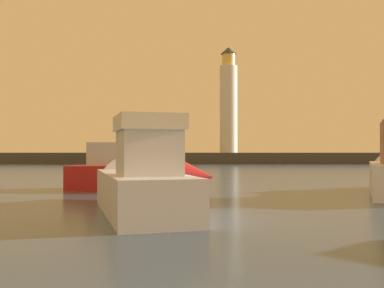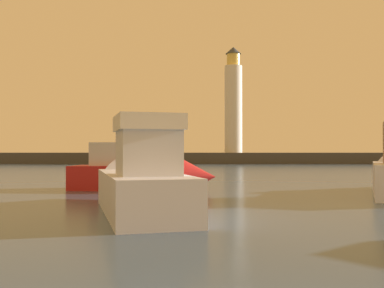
% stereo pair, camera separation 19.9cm
% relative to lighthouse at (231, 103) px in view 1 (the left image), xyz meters
% --- Properties ---
extents(ground_plane, '(220.00, 220.00, 0.00)m').
position_rel_lighthouse_xyz_m(ground_plane, '(-5.32, -35.33, -9.94)').
color(ground_plane, '#384C60').
extents(breakwater, '(81.26, 5.80, 1.78)m').
position_rel_lighthouse_xyz_m(breakwater, '(-5.32, 0.00, -9.05)').
color(breakwater, '#423F3D').
rests_on(breakwater, ground_plane).
extents(lighthouse, '(2.84, 2.84, 17.24)m').
position_rel_lighthouse_xyz_m(lighthouse, '(0.00, 0.00, 0.00)').
color(lighthouse, silver).
rests_on(lighthouse, breakwater).
extents(motorboat_0, '(7.69, 2.78, 2.85)m').
position_rel_lighthouse_xyz_m(motorboat_0, '(-8.40, -49.84, -9.12)').
color(motorboat_0, '#B21E1E').
rests_on(motorboat_0, ground_plane).
extents(motorboat_3, '(4.58, 9.12, 3.47)m').
position_rel_lighthouse_xyz_m(motorboat_3, '(-7.84, -57.90, -9.00)').
color(motorboat_3, silver).
rests_on(motorboat_3, ground_plane).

